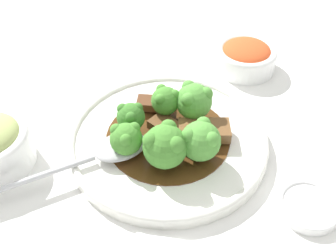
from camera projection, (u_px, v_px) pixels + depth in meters
ground_plane at (168, 144)px, 0.53m from camera, size 4.00×4.00×0.00m
main_plate at (168, 139)px, 0.52m from camera, size 0.26×0.26×0.02m
beef_strip_0 at (204, 131)px, 0.51m from camera, size 0.05×0.07×0.02m
beef_strip_1 at (173, 134)px, 0.51m from camera, size 0.06×0.08×0.01m
beef_strip_2 at (153, 104)px, 0.55m from camera, size 0.03×0.05×0.01m
broccoli_floret_0 at (201, 140)px, 0.47m from camera, size 0.05×0.05×0.05m
broccoli_floret_1 at (165, 100)px, 0.52m from camera, size 0.04×0.04×0.05m
broccoli_floret_2 at (131, 117)px, 0.50m from camera, size 0.04×0.04×0.05m
broccoli_floret_3 at (165, 146)px, 0.46m from camera, size 0.05×0.05×0.05m
broccoli_floret_4 at (194, 101)px, 0.52m from camera, size 0.05×0.05×0.05m
broccoli_floret_5 at (126, 138)px, 0.47m from camera, size 0.04×0.04×0.05m
serving_spoon at (106, 152)px, 0.48m from camera, size 0.17×0.20×0.01m
side_bowl_kimchi at (246, 56)px, 0.64m from camera, size 0.10×0.10×0.05m
sauce_dish at (308, 206)px, 0.45m from camera, size 0.07×0.07×0.01m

